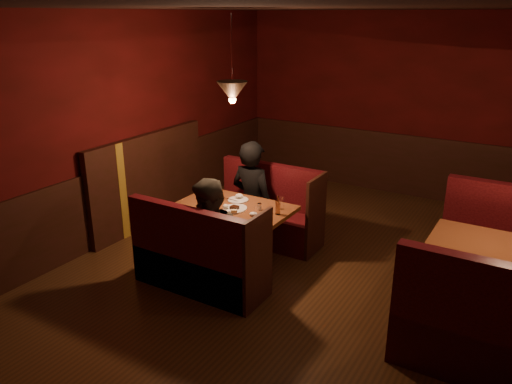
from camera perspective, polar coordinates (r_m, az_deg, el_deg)
The scene contains 8 objects.
room at distance 5.31m, azimuth 6.28°, elevation -0.15°, with size 6.02×7.02×2.92m.
main_table at distance 5.90m, azimuth -2.37°, elevation -3.13°, with size 1.34×0.82×0.94m.
main_bench_far at distance 6.59m, azimuth 1.39°, elevation -2.82°, with size 1.48×0.53×1.01m.
main_bench_near at distance 5.43m, azimuth -6.66°, elevation -8.11°, with size 1.48×0.53×1.01m.
second_table at distance 5.22m, azimuth 26.71°, elevation -8.06°, with size 1.43×0.91×0.81m.
second_bench_near at distance 4.59m, azimuth 25.61°, elevation -15.27°, with size 1.58×0.59×1.13m.
diner_a at distance 6.35m, azimuth -0.42°, elevation 1.46°, with size 0.62×0.41×1.71m, color black.
diner_b at distance 5.30m, azimuth -5.05°, elevation -3.21°, with size 0.77×0.60×1.57m, color #333027.
Camera 1 is at (1.77, -4.52, 2.84)m, focal length 35.00 mm.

